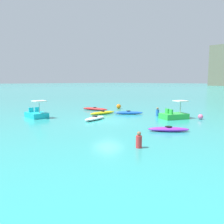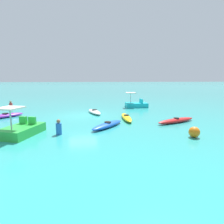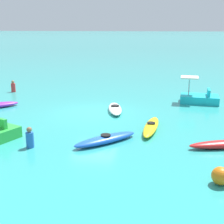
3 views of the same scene
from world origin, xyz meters
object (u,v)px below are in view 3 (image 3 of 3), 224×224
Objects in this scene: pedal_boat_cyan at (199,98)px; person_near_shore at (13,87)px; kayak_blue at (106,139)px; buoy_orange at (221,176)px; kayak_yellow at (151,127)px; kayak_white at (115,109)px; person_by_kayaks at (30,138)px.

pedal_boat_cyan is 2.89× the size of person_near_shore.
kayak_blue is 1.04× the size of pedal_boat_cyan.
pedal_boat_cyan is 4.38× the size of buoy_orange.
pedal_boat_cyan reaches higher than kayak_yellow.
buoy_orange is 0.66× the size of person_near_shore.
kayak_white is 1.10× the size of pedal_boat_cyan.
person_by_kayaks is at bearing 32.49° from kayak_yellow.
kayak_blue is at bearing 133.89° from person_near_shore.
kayak_white and kayak_yellow have the same top height.
person_near_shore reaches higher than kayak_white.
kayak_white is 1.06× the size of kayak_blue.
kayak_yellow is at bearing 146.10° from person_near_shore.
person_near_shore reaches higher than buoy_orange.
pedal_boat_cyan is at bearing -130.07° from person_by_kayaks.
kayak_blue is 12.83m from person_near_shore.
kayak_yellow is 5.70m from person_by_kayaks.
pedal_boat_cyan reaches higher than person_near_shore.
person_by_kayaks is (-5.92, 10.27, 0.00)m from person_near_shore.
pedal_boat_cyan reaches higher than person_by_kayaks.
kayak_white is 9.20m from buoy_orange.
person_near_shore is at bearing -26.42° from kayak_white.
pedal_boat_cyan is 13.61m from person_near_shore.
kayak_white is 3.18× the size of person_by_kayaks.
pedal_boat_cyan reaches higher than kayak_white.
kayak_blue is (-0.40, 5.03, -0.00)m from kayak_white.
buoy_orange is at bearing 145.30° from kayak_blue.
person_near_shore is at bearing -33.90° from kayak_yellow.
person_near_shore is (8.89, -9.25, 0.22)m from kayak_blue.
kayak_blue is (1.83, 2.04, 0.00)m from kayak_yellow.
kayak_white is 5.90m from pedal_boat_cyan.
kayak_yellow is at bearing 126.77° from kayak_white.
kayak_blue is 9.30m from pedal_boat_cyan.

